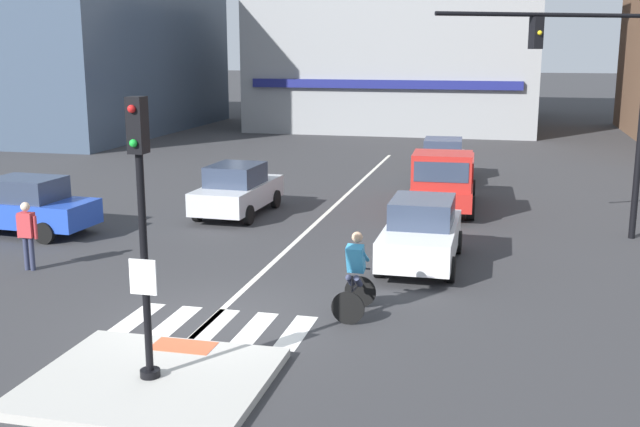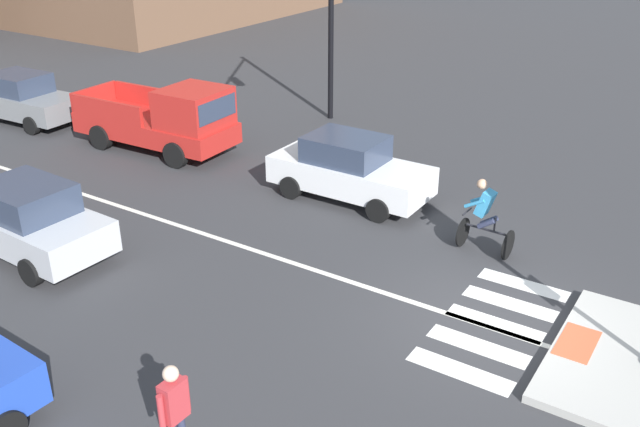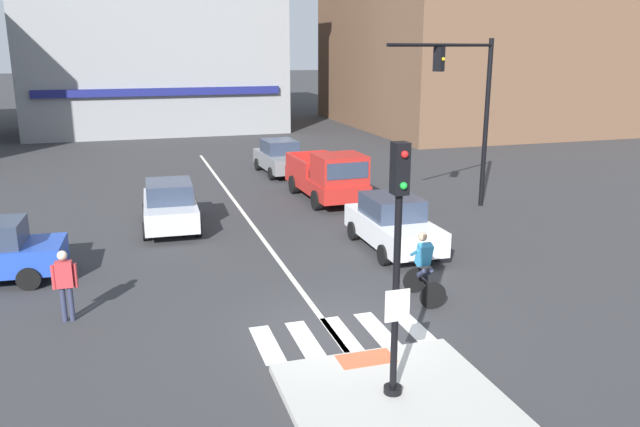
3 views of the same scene
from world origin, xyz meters
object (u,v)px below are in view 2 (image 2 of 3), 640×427
Objects in this scene: cyclist at (485,215)px; car_white_eastbound_mid at (349,168)px; car_silver_westbound_far at (26,219)px; pedestrian_at_curb_left at (175,408)px; pickup_truck_red_eastbound_far at (166,120)px; car_grey_eastbound_distant at (23,98)px.

car_white_eastbound_mid is at bearing 77.21° from cyclist.
pedestrian_at_curb_left is (-2.79, -7.04, 0.17)m from car_silver_westbound_far.
cyclist is at bearing -95.07° from pickup_truck_red_eastbound_far.
car_silver_westbound_far is at bearing 123.29° from cyclist.
car_grey_eastbound_distant is 12.52m from car_white_eastbound_mid.
car_silver_westbound_far is (-6.31, 4.33, 0.00)m from car_white_eastbound_mid.
pedestrian_at_curb_left is (-8.61, -15.22, 0.17)m from car_grey_eastbound_distant.
cyclist reaches higher than car_grey_eastbound_distant.
cyclist is at bearing -91.40° from car_grey_eastbound_distant.
pickup_truck_red_eastbound_far is 10.33m from cyclist.
car_silver_westbound_far is 9.88m from cyclist.
pickup_truck_red_eastbound_far is (0.51, -6.15, 0.17)m from car_grey_eastbound_distant.
pedestrian_at_curb_left is at bearing -111.61° from car_silver_westbound_far.
pickup_truck_red_eastbound_far is 3.09× the size of pedestrian_at_curb_left.
pickup_truck_red_eastbound_far is at bearing 17.76° from car_silver_westbound_far.
car_grey_eastbound_distant and car_silver_westbound_far have the same top height.
car_white_eastbound_mid is at bearing -34.42° from car_silver_westbound_far.
car_silver_westbound_far is 2.49× the size of pedestrian_at_curb_left.
pickup_truck_red_eastbound_far is at bearing 44.82° from pedestrian_at_curb_left.
car_silver_westbound_far is 0.80× the size of pickup_truck_red_eastbound_far.
pickup_truck_red_eastbound_far reaches higher than cyclist.
car_grey_eastbound_distant is 10.04m from car_silver_westbound_far.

